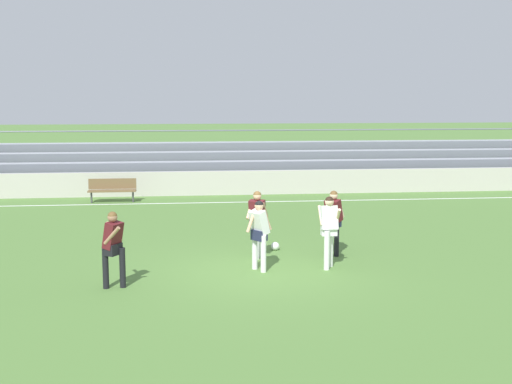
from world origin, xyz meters
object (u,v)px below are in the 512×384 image
(player_dark_challenging, at_px, (333,217))
(soccer_ball, at_px, (275,246))
(bleacher_stand, at_px, (276,163))
(player_dark_wide_left, at_px, (257,218))
(bench_far_right, at_px, (112,188))
(player_dark_wide_right, at_px, (113,243))
(player_white_dropping_back, at_px, (259,229))
(player_white_deep_cover, at_px, (329,225))

(player_dark_challenging, distance_m, soccer_ball, 1.79)
(player_dark_challenging, xyz_separation_m, soccer_ball, (-1.40, 0.67, -0.88))
(bleacher_stand, bearing_deg, player_dark_wide_left, -99.87)
(bench_far_right, distance_m, player_dark_challenging, 11.28)
(bleacher_stand, xyz_separation_m, bench_far_right, (-6.86, -3.86, -0.49))
(bleacher_stand, xyz_separation_m, player_dark_wide_right, (-5.59, -15.44, -0.06))
(bench_far_right, relative_size, player_white_dropping_back, 1.09)
(player_white_dropping_back, xyz_separation_m, soccer_ball, (0.65, 1.99, -0.87))
(bench_far_right, xyz_separation_m, player_white_deep_cover, (6.14, -10.45, 0.48))
(player_white_dropping_back, relative_size, soccer_ball, 7.52)
(player_white_dropping_back, bearing_deg, player_dark_wide_right, -161.52)
(player_white_dropping_back, bearing_deg, player_white_deep_cover, 1.95)
(player_white_dropping_back, distance_m, player_white_deep_cover, 1.66)
(bench_far_right, bearing_deg, bleacher_stand, 29.37)
(bench_far_right, height_order, player_white_deep_cover, player_white_deep_cover)
(player_dark_wide_right, bearing_deg, bleacher_stand, 70.09)
(bench_far_right, height_order, player_dark_wide_left, player_dark_wide_left)
(player_dark_wide_left, xyz_separation_m, player_dark_wide_right, (-3.30, -2.26, -0.04))
(bench_far_right, xyz_separation_m, soccer_ball, (5.13, -8.51, -0.44))
(player_white_deep_cover, relative_size, soccer_ball, 7.81)
(bench_far_right, height_order, player_dark_wide_right, player_dark_wide_right)
(player_dark_challenging, relative_size, soccer_ball, 7.58)
(bleacher_stand, xyz_separation_m, player_white_dropping_back, (-2.38, -14.36, -0.06))
(bleacher_stand, distance_m, player_white_deep_cover, 14.32)
(bench_far_right, xyz_separation_m, player_dark_wide_right, (1.26, -11.58, 0.43))
(player_dark_challenging, height_order, soccer_ball, player_dark_challenging)
(player_dark_wide_left, bearing_deg, bench_far_right, 116.08)
(player_white_dropping_back, bearing_deg, bench_far_right, 113.08)
(bleacher_stand, relative_size, player_white_deep_cover, 15.86)
(player_dark_wide_left, xyz_separation_m, soccer_ball, (0.57, 0.81, -0.91))
(player_dark_challenging, distance_m, player_white_deep_cover, 1.32)
(player_dark_wide_left, height_order, soccer_ball, player_dark_wide_left)
(player_white_dropping_back, xyz_separation_m, player_dark_wide_right, (-3.21, -1.07, -0.00))
(soccer_ball, bearing_deg, player_white_dropping_back, -108.07)
(player_dark_wide_left, xyz_separation_m, player_dark_challenging, (1.97, 0.14, -0.03))
(bench_far_right, xyz_separation_m, player_white_dropping_back, (4.48, -10.50, 0.44))
(bleacher_stand, bearing_deg, player_dark_challenging, -91.43)
(player_dark_challenging, relative_size, player_white_deep_cover, 0.97)
(bleacher_stand, relative_size, player_dark_wide_right, 16.50)
(player_dark_wide_right, bearing_deg, player_dark_wide_left, 34.38)
(player_white_dropping_back, distance_m, soccer_ball, 2.27)
(bleacher_stand, relative_size, player_dark_challenging, 16.33)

